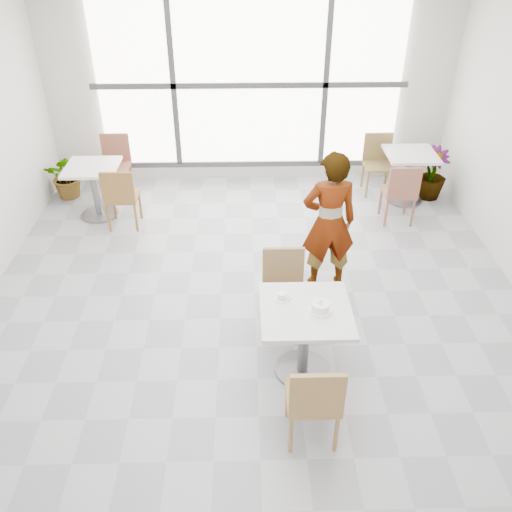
{
  "coord_description": "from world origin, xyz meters",
  "views": [
    {
      "loc": [
        -0.1,
        -4.43,
        3.74
      ],
      "look_at": [
        0.0,
        -0.3,
        1.0
      ],
      "focal_mm": 37.81,
      "sensor_mm": 36.0,
      "label": 1
    }
  ],
  "objects_px": {
    "coffee_cup": "(282,296)",
    "person": "(329,223)",
    "main_table": "(305,329)",
    "bg_chair_left_near": "(121,195)",
    "chair_near": "(314,399)",
    "bg_chair_right_near": "(401,190)",
    "plant_right": "(432,173)",
    "chair_far": "(283,285)",
    "oatmeal_bowl": "(320,306)",
    "bg_chair_right_far": "(378,159)",
    "bg_table_right": "(408,170)",
    "bg_chair_left_far": "(116,160)",
    "plant_left": "(68,175)",
    "bg_table_left": "(95,184)"
  },
  "relations": [
    {
      "from": "bg_table_left",
      "to": "bg_chair_right_near",
      "type": "relative_size",
      "value": 0.86
    },
    {
      "from": "coffee_cup",
      "to": "plant_left",
      "type": "distance_m",
      "value": 4.62
    },
    {
      "from": "person",
      "to": "bg_table_right",
      "type": "relative_size",
      "value": 2.18
    },
    {
      "from": "chair_far",
      "to": "bg_table_right",
      "type": "distance_m",
      "value": 3.38
    },
    {
      "from": "chair_near",
      "to": "person",
      "type": "height_order",
      "value": "person"
    },
    {
      "from": "main_table",
      "to": "plant_right",
      "type": "relative_size",
      "value": 1.04
    },
    {
      "from": "main_table",
      "to": "oatmeal_bowl",
      "type": "height_order",
      "value": "oatmeal_bowl"
    },
    {
      "from": "bg_table_right",
      "to": "oatmeal_bowl",
      "type": "bearing_deg",
      "value": -116.51
    },
    {
      "from": "chair_far",
      "to": "coffee_cup",
      "type": "height_order",
      "value": "chair_far"
    },
    {
      "from": "chair_near",
      "to": "bg_chair_left_far",
      "type": "height_order",
      "value": "same"
    },
    {
      "from": "plant_left",
      "to": "person",
      "type": "bearing_deg",
      "value": -33.38
    },
    {
      "from": "bg_chair_left_far",
      "to": "plant_right",
      "type": "relative_size",
      "value": 1.13
    },
    {
      "from": "chair_near",
      "to": "coffee_cup",
      "type": "height_order",
      "value": "chair_near"
    },
    {
      "from": "bg_table_right",
      "to": "chair_far",
      "type": "bearing_deg",
      "value": -125.97
    },
    {
      "from": "main_table",
      "to": "bg_table_left",
      "type": "height_order",
      "value": "same"
    },
    {
      "from": "person",
      "to": "bg_chair_left_near",
      "type": "height_order",
      "value": "person"
    },
    {
      "from": "main_table",
      "to": "chair_near",
      "type": "relative_size",
      "value": 0.92
    },
    {
      "from": "person",
      "to": "plant_left",
      "type": "xyz_separation_m",
      "value": [
        -3.51,
        2.32,
        -0.48
      ]
    },
    {
      "from": "person",
      "to": "chair_near",
      "type": "bearing_deg",
      "value": 75.41
    },
    {
      "from": "person",
      "to": "bg_chair_right_near",
      "type": "height_order",
      "value": "person"
    },
    {
      "from": "bg_chair_left_far",
      "to": "bg_chair_right_near",
      "type": "bearing_deg",
      "value": -15.34
    },
    {
      "from": "bg_chair_right_near",
      "to": "bg_chair_right_far",
      "type": "xyz_separation_m",
      "value": [
        -0.09,
        1.03,
        0.0
      ]
    },
    {
      "from": "bg_chair_left_near",
      "to": "bg_chair_right_near",
      "type": "relative_size",
      "value": 1.0
    },
    {
      "from": "person",
      "to": "bg_table_left",
      "type": "distance_m",
      "value": 3.44
    },
    {
      "from": "bg_chair_right_near",
      "to": "bg_chair_right_far",
      "type": "height_order",
      "value": "same"
    },
    {
      "from": "bg_chair_left_far",
      "to": "bg_table_left",
      "type": "bearing_deg",
      "value": -100.28
    },
    {
      "from": "oatmeal_bowl",
      "to": "coffee_cup",
      "type": "relative_size",
      "value": 1.32
    },
    {
      "from": "coffee_cup",
      "to": "plant_right",
      "type": "relative_size",
      "value": 0.21
    },
    {
      "from": "oatmeal_bowl",
      "to": "bg_chair_right_far",
      "type": "relative_size",
      "value": 0.24
    },
    {
      "from": "plant_left",
      "to": "bg_chair_right_far",
      "type": "bearing_deg",
      "value": 1.29
    },
    {
      "from": "bg_chair_left_near",
      "to": "plant_right",
      "type": "height_order",
      "value": "bg_chair_left_near"
    },
    {
      "from": "coffee_cup",
      "to": "person",
      "type": "xyz_separation_m",
      "value": [
        0.59,
        1.24,
        0.04
      ]
    },
    {
      "from": "main_table",
      "to": "plant_right",
      "type": "bearing_deg",
      "value": 57.65
    },
    {
      "from": "bg_chair_left_near",
      "to": "bg_chair_left_far",
      "type": "height_order",
      "value": "same"
    },
    {
      "from": "bg_chair_left_far",
      "to": "bg_chair_right_near",
      "type": "height_order",
      "value": "same"
    },
    {
      "from": "coffee_cup",
      "to": "person",
      "type": "distance_m",
      "value": 1.37
    },
    {
      "from": "coffee_cup",
      "to": "bg_table_left",
      "type": "distance_m",
      "value": 3.8
    },
    {
      "from": "oatmeal_bowl",
      "to": "person",
      "type": "relative_size",
      "value": 0.13
    },
    {
      "from": "main_table",
      "to": "chair_far",
      "type": "relative_size",
      "value": 0.92
    },
    {
      "from": "bg_chair_right_far",
      "to": "main_table",
      "type": "bearing_deg",
      "value": -111.25
    },
    {
      "from": "coffee_cup",
      "to": "chair_far",
      "type": "bearing_deg",
      "value": 83.87
    },
    {
      "from": "main_table",
      "to": "bg_chair_left_near",
      "type": "height_order",
      "value": "bg_chair_left_near"
    },
    {
      "from": "plant_right",
      "to": "bg_chair_right_far",
      "type": "bearing_deg",
      "value": 160.39
    },
    {
      "from": "coffee_cup",
      "to": "person",
      "type": "height_order",
      "value": "person"
    },
    {
      "from": "main_table",
      "to": "bg_chair_left_far",
      "type": "distance_m",
      "value": 4.57
    },
    {
      "from": "bg_table_left",
      "to": "bg_chair_right_far",
      "type": "bearing_deg",
      "value": 9.92
    },
    {
      "from": "bg_chair_left_near",
      "to": "plant_left",
      "type": "xyz_separation_m",
      "value": [
        -0.97,
        0.97,
        -0.16
      ]
    },
    {
      "from": "oatmeal_bowl",
      "to": "bg_chair_left_far",
      "type": "relative_size",
      "value": 0.24
    },
    {
      "from": "oatmeal_bowl",
      "to": "coffee_cup",
      "type": "bearing_deg",
      "value": 152.91
    },
    {
      "from": "oatmeal_bowl",
      "to": "bg_table_left",
      "type": "distance_m",
      "value": 4.13
    }
  ]
}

